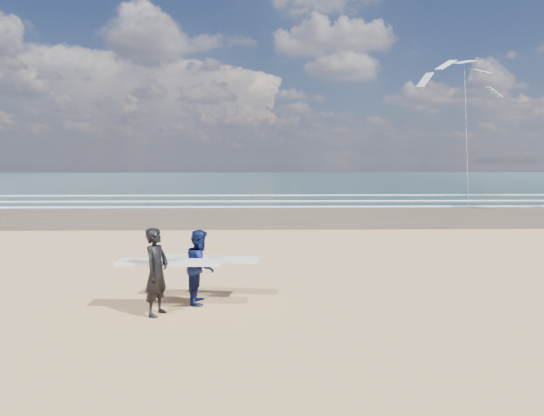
{
  "coord_description": "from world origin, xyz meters",
  "views": [
    {
      "loc": [
        2.93,
        -10.03,
        3.15
      ],
      "look_at": [
        3.35,
        6.0,
        1.59
      ],
      "focal_mm": 32.0,
      "sensor_mm": 36.0,
      "label": 1
    }
  ],
  "objects": [
    {
      "name": "surfer_near",
      "position": [
        0.85,
        -0.22,
        0.92
      ],
      "size": [
        2.22,
        1.04,
        1.8
      ],
      "color": "black",
      "rests_on": "ground"
    },
    {
      "name": "surfer_far",
      "position": [
        1.63,
        0.62,
        0.83
      ],
      "size": [
        2.25,
        1.17,
        1.64
      ],
      "color": "#0B1441",
      "rests_on": "ground"
    },
    {
      "name": "ocean",
      "position": [
        20.0,
        72.0,
        0.01
      ],
      "size": [
        220.0,
        100.0,
        0.02
      ],
      "primitive_type": "cube",
      "color": "#193638",
      "rests_on": "ground"
    },
    {
      "name": "foam_breakers",
      "position": [
        20.0,
        28.1,
        0.05
      ],
      "size": [
        220.0,
        11.7,
        0.05
      ],
      "color": "white",
      "rests_on": "ground"
    },
    {
      "name": "kite_1",
      "position": [
        18.01,
        25.41,
        6.75
      ],
      "size": [
        6.41,
        4.81,
        11.82
      ],
      "color": "slate",
      "rests_on": "ground"
    }
  ]
}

